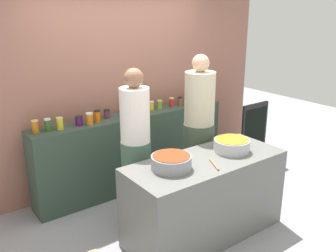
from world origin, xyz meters
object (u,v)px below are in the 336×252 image
(preserve_jar_8, at_px, (134,109))
(chalkboard_sign, at_px, (254,135))
(preserve_jar_0, at_px, (35,127))
(cooking_pot_left, at_px, (171,162))
(preserve_jar_12, at_px, (172,102))
(preserve_jar_4, at_px, (90,119))
(preserve_jar_14, at_px, (193,98))
(preserve_jar_2, at_px, (60,123))
(preserve_jar_9, at_px, (143,107))
(preserve_jar_7, at_px, (125,112))
(preserve_jar_11, at_px, (160,104))
(cook_in_cap, at_px, (199,138))
(preserve_jar_13, at_px, (180,101))
(preserve_jar_1, at_px, (48,125))
(preserve_jar_6, at_px, (107,114))
(preserve_jar_5, at_px, (97,116))
(wooden_spoon, at_px, (214,164))
(cooking_pot_center, at_px, (232,145))
(preserve_jar_3, at_px, (79,121))
(cook_with_tongs, at_px, (136,155))
(preserve_jar_10, at_px, (151,105))

(preserve_jar_8, relative_size, chalkboard_sign, 0.12)
(preserve_jar_0, relative_size, cooking_pot_left, 0.37)
(preserve_jar_12, bearing_deg, cooking_pot_left, -127.25)
(preserve_jar_4, distance_m, preserve_jar_14, 1.69)
(preserve_jar_8, bearing_deg, preserve_jar_2, -176.65)
(preserve_jar_2, bearing_deg, preserve_jar_9, 2.49)
(preserve_jar_7, bearing_deg, preserve_jar_2, 177.07)
(preserve_jar_2, distance_m, chalkboard_sign, 2.84)
(preserve_jar_11, xyz_separation_m, preserve_jar_14, (0.61, 0.03, -0.00))
(cook_in_cap, bearing_deg, preserve_jar_2, 150.59)
(cooking_pot_left, bearing_deg, preserve_jar_14, 44.13)
(preserve_jar_0, distance_m, cook_in_cap, 1.87)
(preserve_jar_0, height_order, preserve_jar_9, preserve_jar_0)
(preserve_jar_13, xyz_separation_m, cook_in_cap, (-0.36, -0.82, -0.23))
(preserve_jar_1, relative_size, preserve_jar_11, 1.26)
(preserve_jar_4, relative_size, preserve_jar_12, 1.15)
(preserve_jar_8, distance_m, chalkboard_sign, 1.89)
(cook_in_cap, bearing_deg, preserve_jar_6, 131.78)
(preserve_jar_6, height_order, preserve_jar_14, preserve_jar_14)
(preserve_jar_14, xyz_separation_m, chalkboard_sign, (0.70, -0.60, -0.56))
(preserve_jar_5, bearing_deg, preserve_jar_9, 4.40)
(preserve_jar_4, distance_m, preserve_jar_7, 0.48)
(preserve_jar_6, xyz_separation_m, wooden_spoon, (0.31, -1.61, -0.19))
(cooking_pot_left, relative_size, wooden_spoon, 1.44)
(preserve_jar_11, height_order, wooden_spoon, preserve_jar_11)
(preserve_jar_2, height_order, preserve_jar_11, preserve_jar_2)
(preserve_jar_8, xyz_separation_m, preserve_jar_13, (0.74, -0.03, -0.00))
(preserve_jar_9, distance_m, chalkboard_sign, 1.77)
(preserve_jar_1, relative_size, wooden_spoon, 0.54)
(cooking_pot_center, bearing_deg, preserve_jar_14, 64.65)
(preserve_jar_0, relative_size, preserve_jar_3, 1.32)
(preserve_jar_3, distance_m, preserve_jar_8, 0.79)
(preserve_jar_1, bearing_deg, preserve_jar_11, 0.98)
(preserve_jar_1, bearing_deg, preserve_jar_13, 0.47)
(preserve_jar_5, bearing_deg, chalkboard_sign, -12.93)
(preserve_jar_11, bearing_deg, cook_in_cap, -91.36)
(preserve_jar_0, distance_m, preserve_jar_8, 1.28)
(preserve_jar_1, bearing_deg, preserve_jar_7, -3.64)
(preserve_jar_11, height_order, preserve_jar_12, preserve_jar_12)
(wooden_spoon, relative_size, cook_in_cap, 0.15)
(chalkboard_sign, bearing_deg, preserve_jar_6, 164.17)
(preserve_jar_8, bearing_deg, preserve_jar_9, -3.97)
(preserve_jar_7, height_order, cooking_pot_left, preserve_jar_7)
(cook_with_tongs, bearing_deg, preserve_jar_13, 32.07)
(preserve_jar_2, distance_m, wooden_spoon, 1.81)
(preserve_jar_5, bearing_deg, preserve_jar_10, 5.29)
(preserve_jar_3, distance_m, preserve_jar_7, 0.60)
(preserve_jar_1, bearing_deg, preserve_jar_10, 2.22)
(wooden_spoon, bearing_deg, cook_in_cap, 58.52)
(preserve_jar_10, bearing_deg, wooden_spoon, -102.45)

